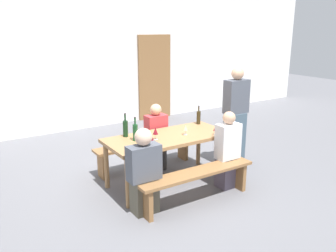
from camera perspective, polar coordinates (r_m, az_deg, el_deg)
ground_plane at (r=5.38m, az=0.00°, el=-9.26°), size 24.00×24.00×0.00m
back_wall at (r=8.20m, az=-14.01°, el=10.64°), size 14.00×0.20×3.20m
wooden_door at (r=8.89m, az=-2.19°, el=7.90°), size 0.90×0.06×2.10m
tasting_table at (r=5.13m, az=0.00°, el=-2.50°), size 1.83×0.82×0.75m
bench_near at (r=4.70m, az=4.71°, el=-8.50°), size 1.73×0.30×0.45m
bench_far at (r=5.81m, az=-3.77°, el=-3.61°), size 1.73×0.30×0.45m
wine_bottle_0 at (r=5.72m, az=5.01°, el=1.45°), size 0.06×0.06×0.30m
wine_bottle_1 at (r=5.07m, az=-6.96°, el=-0.35°), size 0.07×0.07×0.35m
wine_bottle_2 at (r=4.88m, az=-5.36°, el=-0.97°), size 0.07×0.07×0.34m
wine_glass_0 at (r=5.16m, az=7.83°, el=-0.37°), size 0.08×0.08×0.15m
wine_glass_1 at (r=4.91m, az=-2.06°, el=-0.87°), size 0.08×0.08×0.17m
wine_glass_2 at (r=5.14m, az=2.87°, el=-0.33°), size 0.07×0.07×0.15m
wine_glass_3 at (r=4.57m, az=-2.62°, el=-2.36°), size 0.07×0.07×0.15m
seated_guest_near_0 at (r=4.39m, az=-3.93°, el=-7.74°), size 0.42×0.24×1.12m
seated_guest_near_1 at (r=5.13m, az=9.67°, el=-4.21°), size 0.35×0.24×1.14m
seated_guest_far_0 at (r=5.69m, az=-1.95°, el=-2.14°), size 0.34×0.24×1.11m
standing_host at (r=5.86m, az=10.89°, el=0.99°), size 0.41×0.24×1.67m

